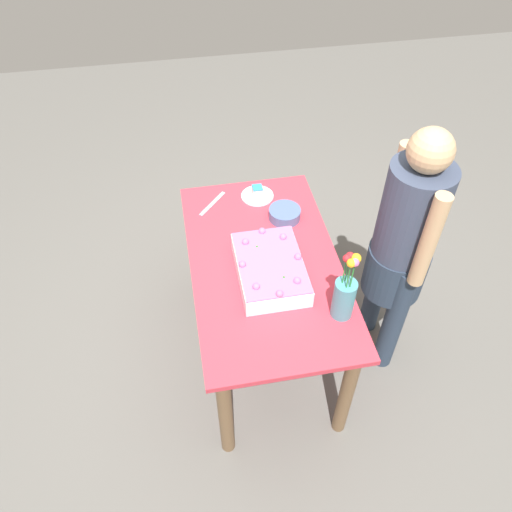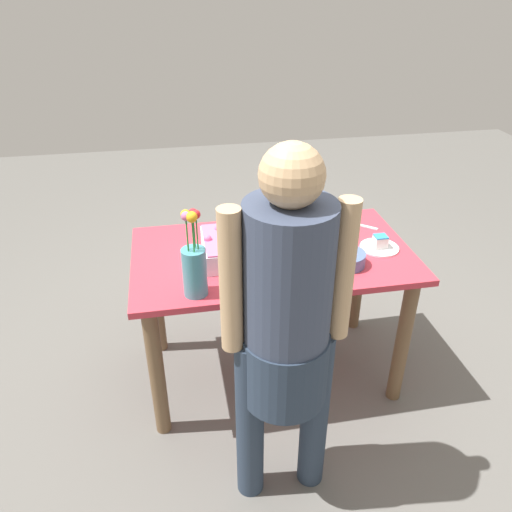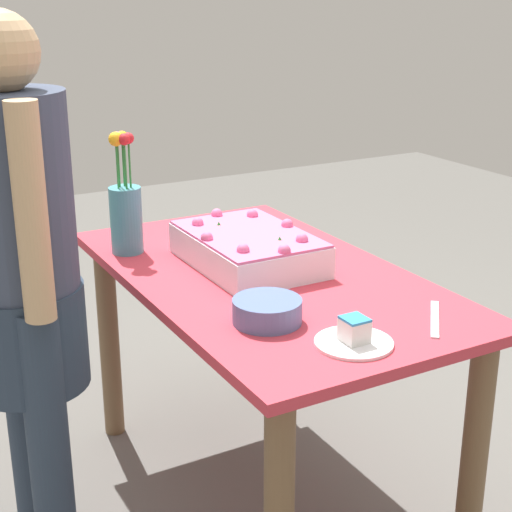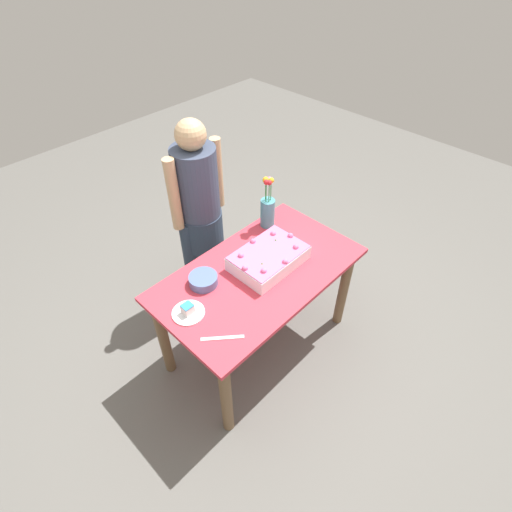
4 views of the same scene
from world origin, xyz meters
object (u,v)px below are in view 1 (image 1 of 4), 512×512
object	(u,v)px
sheet_cake	(270,268)
person_standing	(403,243)
flower_vase	(345,294)
serving_plate_with_slice	(257,194)
cake_knife	(212,203)
fruit_bowl	(285,214)

from	to	relation	value
sheet_cake	person_standing	size ratio (longest dim) A/B	0.31
flower_vase	serving_plate_with_slice	bearing A→B (deg)	14.05
flower_vase	person_standing	world-z (taller)	person_standing
cake_knife	flower_vase	distance (m)	1.01
cake_knife	fruit_bowl	size ratio (longest dim) A/B	1.33
flower_vase	sheet_cake	bearing A→B (deg)	43.63
flower_vase	cake_knife	bearing A→B (deg)	29.02
sheet_cake	person_standing	xyz separation A→B (m)	(-0.00, -0.67, 0.06)
serving_plate_with_slice	flower_vase	world-z (taller)	flower_vase
serving_plate_with_slice	person_standing	bearing A→B (deg)	-134.68
serving_plate_with_slice	fruit_bowl	bearing A→B (deg)	-151.73
flower_vase	fruit_bowl	world-z (taller)	flower_vase
cake_knife	fruit_bowl	xyz separation A→B (m)	(-0.19, -0.37, 0.03)
cake_knife	fruit_bowl	bearing A→B (deg)	104.11
sheet_cake	person_standing	world-z (taller)	person_standing
sheet_cake	cake_knife	world-z (taller)	sheet_cake
cake_knife	person_standing	world-z (taller)	person_standing
serving_plate_with_slice	flower_vase	size ratio (longest dim) A/B	0.49
serving_plate_with_slice	person_standing	world-z (taller)	person_standing
cake_knife	fruit_bowl	distance (m)	0.42
sheet_cake	serving_plate_with_slice	world-z (taller)	sheet_cake
fruit_bowl	person_standing	xyz separation A→B (m)	(-0.40, -0.50, 0.08)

